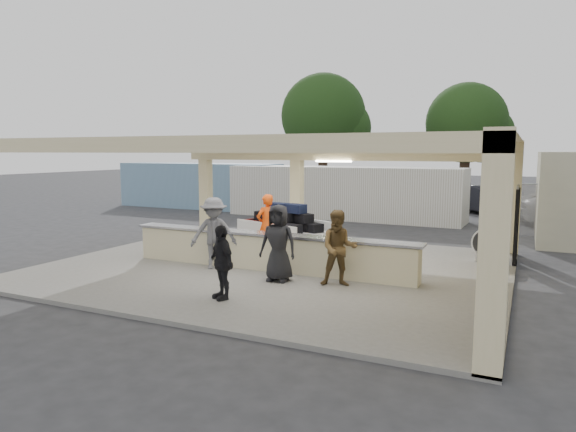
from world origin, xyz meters
The scene contains 15 objects.
ground centered at (0.00, 0.00, 0.00)m, with size 120.00×120.00×0.00m, color #2B2B2D.
pavilion centered at (0.21, 0.66, 1.35)m, with size 12.01×10.00×3.55m.
baggage_counter centered at (0.00, -0.50, 0.59)m, with size 8.20×0.58×0.98m.
luggage_cart centered at (-0.69, 1.93, 0.93)m, with size 2.98×2.38×1.52m.
drum_fan centered at (5.22, 3.12, 0.62)m, with size 0.89×0.48×0.97m.
baggage_handler centered at (-0.80, 1.00, 1.03)m, with size 0.68×0.37×1.87m, color #E6460C.
passenger_a centered at (2.28, -1.28, 0.99)m, with size 0.87×0.38×1.79m, color brown.
passenger_b centered at (0.38, -3.35, 0.89)m, with size 0.93×0.34×1.59m, color black.
passenger_c centered at (-1.35, -1.00, 1.06)m, with size 1.23×0.43×1.91m, color #55555A.
passenger_d centered at (0.80, -1.47, 1.03)m, with size 0.91×0.37×1.86m, color black.
car_dark centered at (4.21, 15.88, 0.73)m, with size 1.54×4.35×1.45m, color black.
container_white centered at (-1.95, 11.11, 1.24)m, with size 11.45×2.29×2.48m, color silver.
container_blue centered at (-10.98, 12.11, 1.27)m, with size 9.75×2.34×2.53m, color #7298B7.
tree_left centered at (-7.68, 24.16, 5.59)m, with size 6.60×6.30×9.00m.
tree_mid centered at (2.32, 26.16, 4.96)m, with size 6.00×5.60×8.00m.
Camera 1 is at (6.19, -12.38, 3.23)m, focal length 32.00 mm.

